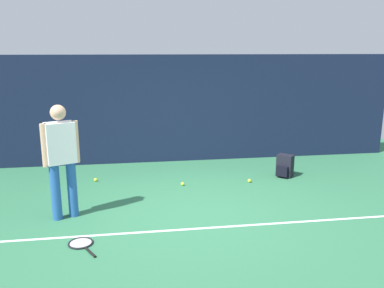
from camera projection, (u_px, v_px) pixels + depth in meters
ground_plane at (196, 213)px, 6.12m from camera, size 12.00×12.00×0.00m
back_fence at (174, 109)px, 8.74m from camera, size 10.00×0.10×2.35m
court_line at (202, 228)px, 5.60m from camera, size 9.00×0.05×0.00m
tennis_player at (61, 155)px, 5.74m from camera, size 0.50×0.36×1.70m
tennis_racket at (82, 244)px, 5.13m from camera, size 0.45×0.62×0.03m
backpack at (285, 166)px, 7.83m from camera, size 0.38×0.38×0.44m
tennis_ball_near_player at (96, 180)px, 7.58m from camera, size 0.07×0.07×0.07m
tennis_ball_by_fence at (249, 181)px, 7.52m from camera, size 0.07×0.07×0.07m
tennis_ball_mid_court at (183, 184)px, 7.34m from camera, size 0.07×0.07×0.07m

